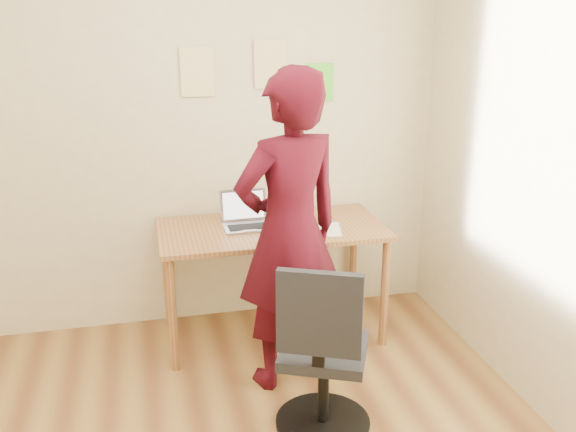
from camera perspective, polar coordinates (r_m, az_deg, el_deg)
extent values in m
cube|color=beige|center=(4.14, -10.45, 8.18)|extent=(3.50, 0.04, 2.70)
cube|color=#A26838|center=(3.99, -1.46, -1.18)|extent=(1.40, 0.70, 0.03)
cylinder|color=#A26838|center=(3.79, -10.23, -8.68)|extent=(0.05, 0.05, 0.71)
cylinder|color=#A26838|center=(4.04, 8.59, -6.80)|extent=(0.05, 0.05, 0.71)
cylinder|color=#A26838|center=(4.34, -10.72, -5.15)|extent=(0.05, 0.05, 0.71)
cylinder|color=#A26838|center=(4.56, 5.83, -3.72)|extent=(0.05, 0.05, 0.71)
cube|color=#ABABB2|center=(3.97, -3.62, -1.02)|extent=(0.30, 0.21, 0.01)
cube|color=black|center=(3.96, -3.62, -0.91)|extent=(0.24, 0.12, 0.00)
cube|color=#ABABB2|center=(4.05, -4.00, 0.97)|extent=(0.29, 0.07, 0.20)
cube|color=white|center=(4.05, -4.00, 0.97)|extent=(0.26, 0.05, 0.16)
cube|color=white|center=(3.96, 3.34, -1.16)|extent=(0.24, 0.30, 0.00)
cube|color=black|center=(3.83, 1.64, -1.73)|extent=(0.09, 0.15, 0.01)
cube|color=#3F4C59|center=(3.83, 1.64, -1.65)|extent=(0.08, 0.12, 0.00)
cube|color=#EBD48C|center=(4.08, -8.05, 12.56)|extent=(0.21, 0.00, 0.30)
cube|color=#EBD48C|center=(4.15, -1.54, 13.36)|extent=(0.21, 0.00, 0.30)
cube|color=#53DB31|center=(4.24, 2.84, 11.79)|extent=(0.18, 0.00, 0.24)
cube|color=black|center=(3.24, 3.23, -11.86)|extent=(0.54, 0.54, 0.06)
cube|color=black|center=(2.93, 2.80, -8.70)|extent=(0.38, 0.20, 0.41)
cube|color=black|center=(3.03, 2.75, -12.20)|extent=(0.07, 0.06, 0.11)
cylinder|color=black|center=(3.36, 3.16, -15.16)|extent=(0.06, 0.06, 0.41)
cylinder|color=black|center=(3.47, 3.11, -17.80)|extent=(0.49, 0.49, 0.03)
imported|color=#3A0712|center=(3.45, 0.12, -1.51)|extent=(0.75, 0.60, 1.78)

